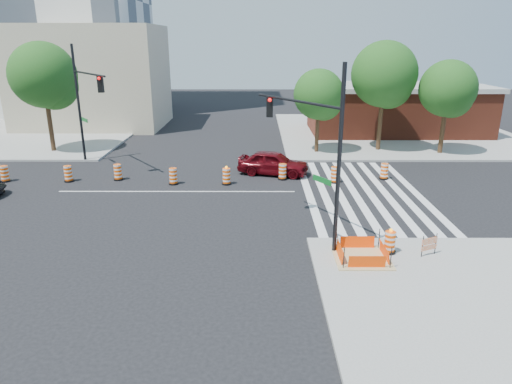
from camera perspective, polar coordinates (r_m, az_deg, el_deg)
ground at (r=27.45m, az=-9.87°, el=0.06°), size 120.00×120.00×0.00m
sidewalk_ne at (r=46.39m, az=16.85°, el=7.14°), size 22.00×22.00×0.15m
sidewalk_nw at (r=49.96m, az=-27.17°, el=6.66°), size 22.00×22.00×0.15m
crosswalk_east at (r=27.72m, az=13.02°, el=0.05°), size 6.75×13.50×0.01m
lane_centerline at (r=27.45m, az=-9.87°, el=0.07°), size 14.00×0.12×0.01m
excavation_pit at (r=19.07m, az=13.06°, el=-7.86°), size 2.20×2.20×0.90m
brick_storefront at (r=46.03m, az=17.11°, el=9.87°), size 16.50×8.50×4.60m
beige_midrise at (r=50.64m, az=-19.75°, el=13.39°), size 14.00×10.00×10.00m
red_coupe at (r=30.35m, az=2.16°, el=3.66°), size 4.99×3.03×1.59m
signal_pole_se at (r=19.17m, az=7.23°, el=6.75°), size 3.23×4.92×7.62m
signal_pole_nw at (r=33.71m, az=-20.62°, el=11.29°), size 3.81×5.04×8.17m
pit_drum at (r=19.67m, az=16.38°, el=-6.10°), size 0.55×0.55×1.08m
barricade at (r=19.94m, az=20.85°, el=-6.09°), size 0.72×0.33×0.91m
tree_north_b at (r=39.36m, az=-24.91°, el=12.69°), size 5.01×5.01×8.52m
tree_north_c at (r=35.97m, az=7.88°, el=11.66°), size 3.85×3.85×6.54m
tree_north_d at (r=37.61m, az=15.75°, el=13.55°), size 5.05×5.05×8.58m
tree_north_e at (r=38.05m, az=22.87°, el=11.47°), size 4.25×4.25×7.22m
median_drum_0 at (r=32.92m, az=-28.90°, el=1.95°), size 0.60×0.60×1.02m
median_drum_1 at (r=31.19m, az=-22.41°, el=2.07°), size 0.60×0.60×1.02m
median_drum_2 at (r=30.48m, az=-16.88°, el=2.32°), size 0.60×0.60×1.02m
median_drum_3 at (r=28.75m, az=-10.30°, el=1.88°), size 0.60×0.60×1.02m
median_drum_4 at (r=28.32m, az=-3.71°, el=1.91°), size 0.60×0.60×1.18m
median_drum_5 at (r=29.34m, az=3.34°, el=2.49°), size 0.60×0.60×1.02m
median_drum_6 at (r=29.00m, az=9.80°, el=2.05°), size 0.60×0.60×1.02m
median_drum_7 at (r=30.48m, az=15.74°, el=2.42°), size 0.60×0.60×1.02m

